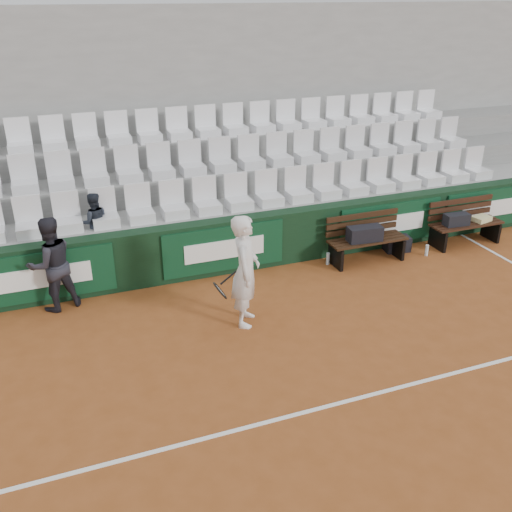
{
  "coord_description": "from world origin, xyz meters",
  "views": [
    {
      "loc": [
        -2.9,
        -4.89,
        4.64
      ],
      "look_at": [
        -0.14,
        2.4,
        1.0
      ],
      "focal_mm": 40.0,
      "sensor_mm": 36.0,
      "label": 1
    }
  ],
  "objects": [
    {
      "name": "sports_bag_ground",
      "position": [
        3.28,
        3.66,
        0.15
      ],
      "size": [
        0.52,
        0.37,
        0.29
      ],
      "primitive_type": "cube",
      "rotation": [
        0.0,
        0.0,
        -0.16
      ],
      "color": "black",
      "rests_on": "ground"
    },
    {
      "name": "court_baseline",
      "position": [
        0.0,
        0.0,
        0.0
      ],
      "size": [
        18.0,
        0.06,
        0.01
      ],
      "primitive_type": "cube",
      "color": "white",
      "rests_on": "ground"
    },
    {
      "name": "water_bottle_near",
      "position": [
        1.73,
        3.59,
        0.12
      ],
      "size": [
        0.07,
        0.07,
        0.23
      ],
      "primitive_type": "cylinder",
      "color": "#AFBFC6",
      "rests_on": "ground"
    },
    {
      "name": "towel",
      "position": [
        5.08,
        3.45,
        0.5
      ],
      "size": [
        0.4,
        0.32,
        0.1
      ],
      "primitive_type": "cube",
      "rotation": [
        0.0,
        0.0,
        0.22
      ],
      "color": "#D3CA88",
      "rests_on": "bench_right"
    },
    {
      "name": "seat_row_back",
      "position": [
        0.0,
        6.35,
        2.21
      ],
      "size": [
        11.9,
        0.44,
        0.63
      ],
      "primitive_type": "cube",
      "color": "white",
      "rests_on": "grandstand_tier_back"
    },
    {
      "name": "sports_bag_left",
      "position": [
        2.38,
        3.42,
        0.59
      ],
      "size": [
        0.66,
        0.33,
        0.27
      ],
      "primitive_type": "cube",
      "rotation": [
        0.0,
        0.0,
        -0.09
      ],
      "color": "black",
      "rests_on": "bench_left"
    },
    {
      "name": "grandstand_rear_wall",
      "position": [
        0.0,
        7.15,
        2.2
      ],
      "size": [
        18.0,
        0.3,
        4.4
      ],
      "primitive_type": "cube",
      "color": "#969694",
      "rests_on": "ground"
    },
    {
      "name": "tennis_player",
      "position": [
        -0.38,
        2.22,
        0.87
      ],
      "size": [
        0.82,
        0.76,
        1.75
      ],
      "color": "silver",
      "rests_on": "ground"
    },
    {
      "name": "ball_kid",
      "position": [
        -3.06,
        3.7,
        0.77
      ],
      "size": [
        0.9,
        0.79,
        1.55
      ],
      "primitive_type": "imported",
      "rotation": [
        0.0,
        0.0,
        3.45
      ],
      "color": "black",
      "rests_on": "ground"
    },
    {
      "name": "grandstand_tier_mid",
      "position": [
        0.0,
        5.58,
        0.72
      ],
      "size": [
        18.0,
        0.95,
        1.45
      ],
      "primitive_type": "cube",
      "color": "gray",
      "rests_on": "ground"
    },
    {
      "name": "back_barrier",
      "position": [
        0.07,
        3.99,
        0.5
      ],
      "size": [
        18.0,
        0.34,
        1.0
      ],
      "color": "black",
      "rests_on": "ground"
    },
    {
      "name": "bench_left",
      "position": [
        2.48,
        3.46,
        0.23
      ],
      "size": [
        1.5,
        0.56,
        0.45
      ],
      "primitive_type": "cube",
      "color": "black",
      "rests_on": "ground"
    },
    {
      "name": "water_bottle_far",
      "position": [
        3.69,
        3.26,
        0.11
      ],
      "size": [
        0.06,
        0.06,
        0.22
      ],
      "primitive_type": "cylinder",
      "color": "silver",
      "rests_on": "ground"
    },
    {
      "name": "bench_right",
      "position": [
        4.74,
        3.48,
        0.23
      ],
      "size": [
        1.5,
        0.56,
        0.45
      ],
      "primitive_type": "cube",
      "color": "#341A0F",
      "rests_on": "ground"
    },
    {
      "name": "spectator_c",
      "position": [
        -2.28,
        4.5,
        1.52
      ],
      "size": [
        0.51,
        0.4,
        1.04
      ],
      "primitive_type": "imported",
      "rotation": [
        0.0,
        0.0,
        3.13
      ],
      "color": "#1D222B",
      "rests_on": "grandstand_tier_front"
    },
    {
      "name": "grandstand_tier_back",
      "position": [
        0.0,
        6.53,
        0.95
      ],
      "size": [
        18.0,
        0.95,
        1.9
      ],
      "primitive_type": "cube",
      "color": "gray",
      "rests_on": "ground"
    },
    {
      "name": "seat_row_front",
      "position": [
        0.0,
        4.45,
        1.31
      ],
      "size": [
        11.9,
        0.44,
        0.63
      ],
      "primitive_type": "cube",
      "color": "silver",
      "rests_on": "grandstand_tier_front"
    },
    {
      "name": "ground",
      "position": [
        0.0,
        0.0,
        0.0
      ],
      "size": [
        80.0,
        80.0,
        0.0
      ],
      "primitive_type": "plane",
      "color": "brown",
      "rests_on": "ground"
    },
    {
      "name": "sports_bag_right",
      "position": [
        4.46,
        3.46,
        0.57
      ],
      "size": [
        0.51,
        0.27,
        0.23
      ],
      "primitive_type": "cube",
      "rotation": [
        0.0,
        0.0,
        -0.07
      ],
      "color": "black",
      "rests_on": "bench_right"
    },
    {
      "name": "seat_row_mid",
      "position": [
        0.0,
        5.4,
        1.77
      ],
      "size": [
        11.9,
        0.44,
        0.63
      ],
      "primitive_type": "cube",
      "color": "silver",
      "rests_on": "grandstand_tier_mid"
    },
    {
      "name": "grandstand_tier_front",
      "position": [
        0.0,
        4.62,
        0.5
      ],
      "size": [
        18.0,
        0.95,
        1.0
      ],
      "primitive_type": "cube",
      "color": "#9A9A97",
      "rests_on": "ground"
    }
  ]
}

